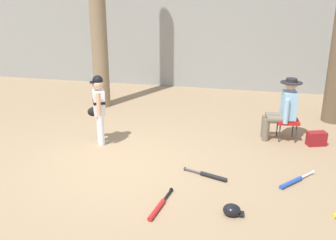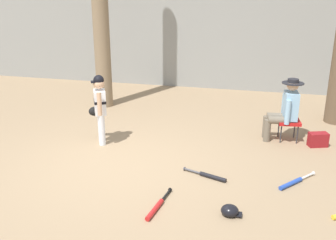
{
  "view_description": "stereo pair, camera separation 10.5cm",
  "coord_description": "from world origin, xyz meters",
  "px_view_note": "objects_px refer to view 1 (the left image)",
  "views": [
    {
      "loc": [
        2.09,
        -5.52,
        2.87
      ],
      "look_at": [
        0.76,
        0.36,
        0.75
      ],
      "focal_mm": 42.14,
      "sensor_mm": 36.0,
      "label": 1
    },
    {
      "loc": [
        2.19,
        -5.5,
        2.87
      ],
      "look_at": [
        0.76,
        0.36,
        0.75
      ],
      "focal_mm": 42.14,
      "sensor_mm": 36.0,
      "label": 2
    }
  ],
  "objects_px": {
    "young_ballplayer": "(99,105)",
    "handbag_beside_stool": "(316,139)",
    "seated_spectator": "(283,107)",
    "batting_helmet_black": "(232,210)",
    "bat_black_composite": "(210,176)",
    "bat_blue_youth": "(294,181)",
    "bat_red_barrel": "(159,207)",
    "folding_stool": "(287,121)"
  },
  "relations": [
    {
      "from": "bat_red_barrel",
      "to": "bat_black_composite",
      "type": "bearing_deg",
      "value": 62.02
    },
    {
      "from": "handbag_beside_stool",
      "to": "bat_black_composite",
      "type": "xyz_separation_m",
      "value": [
        -1.76,
        -1.72,
        -0.1
      ]
    },
    {
      "from": "bat_blue_youth",
      "to": "young_ballplayer",
      "type": "bearing_deg",
      "value": 166.26
    },
    {
      "from": "seated_spectator",
      "to": "bat_blue_youth",
      "type": "height_order",
      "value": "seated_spectator"
    },
    {
      "from": "folding_stool",
      "to": "handbag_beside_stool",
      "type": "bearing_deg",
      "value": -18.37
    },
    {
      "from": "folding_stool",
      "to": "bat_black_composite",
      "type": "xyz_separation_m",
      "value": [
        -1.23,
        -1.89,
        -0.33
      ]
    },
    {
      "from": "young_ballplayer",
      "to": "bat_black_composite",
      "type": "xyz_separation_m",
      "value": [
        2.18,
        -0.93,
        -0.71
      ]
    },
    {
      "from": "handbag_beside_stool",
      "to": "batting_helmet_black",
      "type": "bearing_deg",
      "value": -116.86
    },
    {
      "from": "handbag_beside_stool",
      "to": "bat_blue_youth",
      "type": "xyz_separation_m",
      "value": [
        -0.51,
        -1.62,
        -0.1
      ]
    },
    {
      "from": "seated_spectator",
      "to": "batting_helmet_black",
      "type": "height_order",
      "value": "seated_spectator"
    },
    {
      "from": "folding_stool",
      "to": "seated_spectator",
      "type": "distance_m",
      "value": 0.29
    },
    {
      "from": "young_ballplayer",
      "to": "handbag_beside_stool",
      "type": "relative_size",
      "value": 3.84
    },
    {
      "from": "seated_spectator",
      "to": "batting_helmet_black",
      "type": "bearing_deg",
      "value": -104.36
    },
    {
      "from": "folding_stool",
      "to": "bat_black_composite",
      "type": "distance_m",
      "value": 2.28
    },
    {
      "from": "young_ballplayer",
      "to": "handbag_beside_stool",
      "type": "bearing_deg",
      "value": 11.26
    },
    {
      "from": "bat_blue_youth",
      "to": "bat_black_composite",
      "type": "bearing_deg",
      "value": -175.69
    },
    {
      "from": "handbag_beside_stool",
      "to": "batting_helmet_black",
      "type": "height_order",
      "value": "handbag_beside_stool"
    },
    {
      "from": "young_ballplayer",
      "to": "bat_blue_youth",
      "type": "distance_m",
      "value": 3.6
    },
    {
      "from": "handbag_beside_stool",
      "to": "seated_spectator",
      "type": "bearing_deg",
      "value": 165.3
    },
    {
      "from": "seated_spectator",
      "to": "bat_black_composite",
      "type": "height_order",
      "value": "seated_spectator"
    },
    {
      "from": "seated_spectator",
      "to": "bat_black_composite",
      "type": "distance_m",
      "value": 2.28
    },
    {
      "from": "seated_spectator",
      "to": "bat_red_barrel",
      "type": "height_order",
      "value": "seated_spectator"
    },
    {
      "from": "batting_helmet_black",
      "to": "bat_black_composite",
      "type": "bearing_deg",
      "value": 112.55
    },
    {
      "from": "bat_black_composite",
      "to": "bat_red_barrel",
      "type": "distance_m",
      "value": 1.19
    },
    {
      "from": "bat_black_composite",
      "to": "batting_helmet_black",
      "type": "distance_m",
      "value": 1.05
    },
    {
      "from": "folding_stool",
      "to": "bat_red_barrel",
      "type": "height_order",
      "value": "folding_stool"
    },
    {
      "from": "folding_stool",
      "to": "bat_blue_youth",
      "type": "relative_size",
      "value": 0.66
    },
    {
      "from": "bat_red_barrel",
      "to": "handbag_beside_stool",
      "type": "bearing_deg",
      "value": 50.05
    },
    {
      "from": "handbag_beside_stool",
      "to": "bat_black_composite",
      "type": "height_order",
      "value": "handbag_beside_stool"
    },
    {
      "from": "handbag_beside_stool",
      "to": "bat_black_composite",
      "type": "distance_m",
      "value": 2.46
    },
    {
      "from": "bat_red_barrel",
      "to": "batting_helmet_black",
      "type": "relative_size",
      "value": 2.95
    },
    {
      "from": "young_ballplayer",
      "to": "bat_blue_youth",
      "type": "height_order",
      "value": "young_ballplayer"
    },
    {
      "from": "folding_stool",
      "to": "bat_black_composite",
      "type": "bearing_deg",
      "value": -122.98
    },
    {
      "from": "bat_blue_youth",
      "to": "bat_red_barrel",
      "type": "height_order",
      "value": "same"
    },
    {
      "from": "young_ballplayer",
      "to": "seated_spectator",
      "type": "height_order",
      "value": "young_ballplayer"
    },
    {
      "from": "folding_stool",
      "to": "bat_blue_youth",
      "type": "xyz_separation_m",
      "value": [
        0.02,
        -1.8,
        -0.33
      ]
    },
    {
      "from": "seated_spectator",
      "to": "folding_stool",
      "type": "bearing_deg",
      "value": 6.65
    },
    {
      "from": "seated_spectator",
      "to": "handbag_beside_stool",
      "type": "relative_size",
      "value": 3.53
    },
    {
      "from": "folding_stool",
      "to": "handbag_beside_stool",
      "type": "relative_size",
      "value": 1.3
    },
    {
      "from": "batting_helmet_black",
      "to": "bat_red_barrel",
      "type": "bearing_deg",
      "value": -174.78
    },
    {
      "from": "young_ballplayer",
      "to": "batting_helmet_black",
      "type": "relative_size",
      "value": 4.73
    },
    {
      "from": "folding_stool",
      "to": "bat_red_barrel",
      "type": "relative_size",
      "value": 0.55
    }
  ]
}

